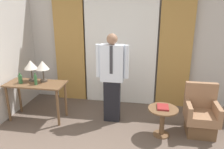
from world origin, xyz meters
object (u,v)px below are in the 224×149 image
at_px(person, 112,75).
at_px(side_table, 162,117).
at_px(table_lamp_right, 43,66).
at_px(book, 163,107).
at_px(bottle_by_lamp, 20,79).
at_px(armchair, 201,116).
at_px(bottle_near_edge, 36,80).
at_px(table_lamp_left, 31,66).
at_px(desk, 36,89).

distance_m(person, side_table, 1.22).
relative_size(table_lamp_right, book, 1.72).
bearing_deg(book, bottle_by_lamp, 177.22).
distance_m(armchair, book, 0.75).
xyz_separation_m(bottle_near_edge, person, (1.46, 0.27, 0.09)).
height_order(table_lamp_left, side_table, table_lamp_left).
distance_m(table_lamp_right, side_table, 2.51).
bearing_deg(person, book, -21.09).
xyz_separation_m(desk, table_lamp_left, (-0.13, 0.11, 0.45)).
relative_size(table_lamp_left, person, 0.24).
distance_m(table_lamp_right, bottle_by_lamp, 0.50).
bearing_deg(table_lamp_right, bottle_near_edge, -108.78).
height_order(person, side_table, person).
xyz_separation_m(table_lamp_right, armchair, (3.07, -0.12, -0.76)).
bearing_deg(book, desk, 175.60).
relative_size(desk, table_lamp_right, 2.72).
distance_m(table_lamp_left, book, 2.70).
height_order(bottle_near_edge, person, person).
bearing_deg(table_lamp_left, desk, -41.91).
relative_size(bottle_near_edge, side_table, 0.45).
distance_m(bottle_by_lamp, person, 1.82).
bearing_deg(armchair, bottle_by_lamp, -179.13).
bearing_deg(table_lamp_right, side_table, -7.81).
height_order(table_lamp_left, table_lamp_right, same).
distance_m(table_lamp_right, book, 2.45).
relative_size(desk, table_lamp_left, 2.72).
bearing_deg(table_lamp_left, bottle_by_lamp, -132.50).
height_order(bottle_near_edge, armchair, bottle_near_edge).
distance_m(desk, bottle_near_edge, 0.25).
relative_size(person, book, 7.05).
bearing_deg(bottle_by_lamp, desk, 11.38).
bearing_deg(person, bottle_near_edge, -169.56).
height_order(table_lamp_right, bottle_near_edge, table_lamp_right).
xyz_separation_m(table_lamp_left, person, (1.65, 0.07, -0.14)).
bearing_deg(bottle_by_lamp, table_lamp_left, 47.50).
relative_size(desk, book, 4.68).
bearing_deg(person, armchair, -6.42).
xyz_separation_m(desk, armchair, (3.19, -0.00, -0.31)).
relative_size(table_lamp_left, table_lamp_right, 1.00).
bearing_deg(desk, book, -4.40).
xyz_separation_m(table_lamp_right, book, (2.37, -0.31, -0.55)).
relative_size(table_lamp_left, armchair, 0.47).
xyz_separation_m(bottle_by_lamp, side_table, (2.79, -0.15, -0.50)).
xyz_separation_m(desk, side_table, (2.50, -0.21, -0.29)).
bearing_deg(bottle_near_edge, armchair, 1.50).
relative_size(table_lamp_left, bottle_by_lamp, 2.04).
bearing_deg(table_lamp_right, desk, -138.09).
distance_m(table_lamp_right, armchair, 3.16).
bearing_deg(side_table, bottle_by_lamp, 176.82).
distance_m(side_table, book, 0.19).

